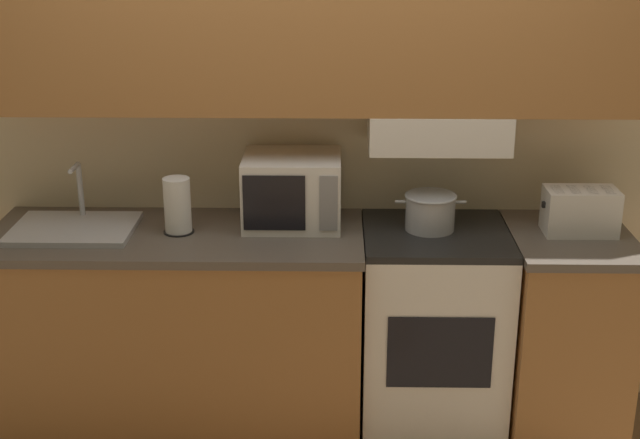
{
  "coord_description": "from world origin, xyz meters",
  "views": [
    {
      "loc": [
        0.11,
        -3.8,
        2.25
      ],
      "look_at": [
        0.05,
        -0.57,
        1.08
      ],
      "focal_mm": 50.0,
      "sensor_mm": 36.0,
      "label": 1
    }
  ],
  "objects_px": {
    "stove_range": "(432,331)",
    "paper_towel_roll": "(177,206)",
    "sink_basin": "(74,227)",
    "microwave": "(292,190)",
    "toaster": "(580,211)",
    "cooking_pot": "(430,211)"
  },
  "relations": [
    {
      "from": "cooking_pot",
      "to": "toaster",
      "type": "relative_size",
      "value": 0.96
    },
    {
      "from": "stove_range",
      "to": "microwave",
      "type": "relative_size",
      "value": 2.27
    },
    {
      "from": "toaster",
      "to": "paper_towel_roll",
      "type": "bearing_deg",
      "value": -179.22
    },
    {
      "from": "cooking_pot",
      "to": "sink_basin",
      "type": "bearing_deg",
      "value": -177.98
    },
    {
      "from": "microwave",
      "to": "sink_basin",
      "type": "xyz_separation_m",
      "value": [
        -0.92,
        -0.12,
        -0.13
      ]
    },
    {
      "from": "stove_range",
      "to": "cooking_pot",
      "type": "bearing_deg",
      "value": 132.74
    },
    {
      "from": "microwave",
      "to": "sink_basin",
      "type": "distance_m",
      "value": 0.93
    },
    {
      "from": "cooking_pot",
      "to": "microwave",
      "type": "relative_size",
      "value": 0.72
    },
    {
      "from": "toaster",
      "to": "sink_basin",
      "type": "distance_m",
      "value": 2.12
    },
    {
      "from": "sink_basin",
      "to": "paper_towel_roll",
      "type": "xyz_separation_m",
      "value": [
        0.44,
        -0.0,
        0.1
      ]
    },
    {
      "from": "cooking_pot",
      "to": "sink_basin",
      "type": "height_order",
      "value": "sink_basin"
    },
    {
      "from": "sink_basin",
      "to": "paper_towel_roll",
      "type": "height_order",
      "value": "sink_basin"
    },
    {
      "from": "sink_basin",
      "to": "paper_towel_roll",
      "type": "distance_m",
      "value": 0.45
    },
    {
      "from": "microwave",
      "to": "stove_range",
      "type": "bearing_deg",
      "value": -8.87
    },
    {
      "from": "sink_basin",
      "to": "microwave",
      "type": "bearing_deg",
      "value": 7.36
    },
    {
      "from": "stove_range",
      "to": "paper_towel_roll",
      "type": "height_order",
      "value": "paper_towel_roll"
    },
    {
      "from": "stove_range",
      "to": "paper_towel_roll",
      "type": "relative_size",
      "value": 3.96
    },
    {
      "from": "stove_range",
      "to": "toaster",
      "type": "distance_m",
      "value": 0.82
    },
    {
      "from": "stove_range",
      "to": "toaster",
      "type": "bearing_deg",
      "value": -0.1
    },
    {
      "from": "toaster",
      "to": "paper_towel_roll",
      "type": "relative_size",
      "value": 1.31
    },
    {
      "from": "microwave",
      "to": "paper_towel_roll",
      "type": "height_order",
      "value": "microwave"
    },
    {
      "from": "microwave",
      "to": "toaster",
      "type": "xyz_separation_m",
      "value": [
        1.2,
        -0.1,
        -0.05
      ]
    }
  ]
}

